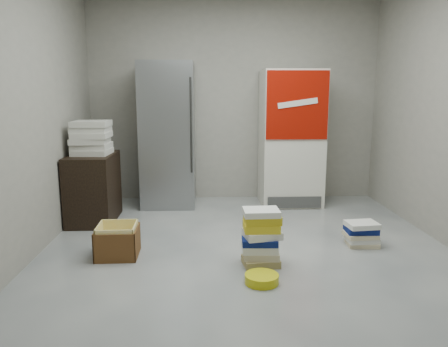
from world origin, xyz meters
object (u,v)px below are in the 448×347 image
(wood_shelf, at_px, (93,188))
(cardboard_box, at_px, (118,243))
(phonebook_stack_main, at_px, (261,237))
(coke_cooler, at_px, (291,138))
(steel_fridge, at_px, (168,135))

(wood_shelf, xyz_separation_m, cardboard_box, (0.50, -1.16, -0.27))
(wood_shelf, relative_size, phonebook_stack_main, 1.56)
(coke_cooler, distance_m, cardboard_box, 2.84)
(coke_cooler, height_order, phonebook_stack_main, coke_cooler)
(coke_cooler, distance_m, wood_shelf, 2.63)
(steel_fridge, relative_size, coke_cooler, 1.06)
(steel_fridge, xyz_separation_m, wood_shelf, (-0.83, -0.73, -0.55))
(phonebook_stack_main, height_order, cardboard_box, phonebook_stack_main)
(steel_fridge, xyz_separation_m, phonebook_stack_main, (0.99, -2.14, -0.69))
(phonebook_stack_main, bearing_deg, coke_cooler, 67.43)
(phonebook_stack_main, bearing_deg, steel_fridge, 109.36)
(phonebook_stack_main, bearing_deg, cardboard_box, 163.75)
(coke_cooler, height_order, cardboard_box, coke_cooler)
(wood_shelf, relative_size, cardboard_box, 2.06)
(steel_fridge, distance_m, coke_cooler, 1.65)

